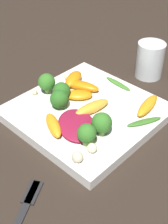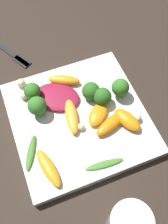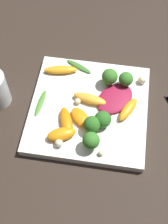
{
  "view_description": "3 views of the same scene",
  "coord_description": "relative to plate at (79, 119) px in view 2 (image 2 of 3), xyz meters",
  "views": [
    {
      "loc": [
        -0.36,
        -0.33,
        0.4
      ],
      "look_at": [
        -0.02,
        -0.01,
        0.03
      ],
      "focal_mm": 50.0,
      "sensor_mm": 36.0,
      "label": 1
    },
    {
      "loc": [
        0.23,
        -0.08,
        0.48
      ],
      "look_at": [
        0.01,
        0.01,
        0.04
      ],
      "focal_mm": 42.0,
      "sensor_mm": 36.0,
      "label": 2
    },
    {
      "loc": [
        -0.05,
        0.37,
        0.62
      ],
      "look_at": [
        0.01,
        0.02,
        0.03
      ],
      "focal_mm": 50.0,
      "sensor_mm": 36.0,
      "label": 3
    }
  ],
  "objects": [
    {
      "name": "broccoli_floret_1",
      "position": [
        -0.04,
        -0.07,
        0.04
      ],
      "size": [
        0.04,
        0.04,
        0.04
      ],
      "color": "#7A9E51",
      "rests_on": "plate"
    },
    {
      "name": "orange_segment_1",
      "position": [
        -0.09,
        -0.0,
        0.02
      ],
      "size": [
        0.05,
        0.07,
        0.02
      ],
      "color": "orange",
      "rests_on": "plate"
    },
    {
      "name": "orange_segment_2",
      "position": [
        0.04,
        0.05,
        0.02
      ],
      "size": [
        0.05,
        0.08,
        0.02
      ],
      "color": "orange",
      "rests_on": "plate"
    },
    {
      "name": "radicchio_leaf_0",
      "position": [
        -0.06,
        -0.03,
        0.02
      ],
      "size": [
        0.11,
        0.12,
        0.01
      ],
      "color": "maroon",
      "rests_on": "plate"
    },
    {
      "name": "broccoli_floret_4",
      "position": [
        -0.02,
        0.1,
        0.04
      ],
      "size": [
        0.04,
        0.04,
        0.04
      ],
      "color": "#7A9E51",
      "rests_on": "plate"
    },
    {
      "name": "orange_segment_0",
      "position": [
        0.08,
        -0.09,
        0.02
      ],
      "size": [
        0.08,
        0.04,
        0.02
      ],
      "color": "orange",
      "rests_on": "plate"
    },
    {
      "name": "broccoli_floret_3",
      "position": [
        -0.01,
        0.06,
        0.03
      ],
      "size": [
        0.04,
        0.04,
        0.04
      ],
      "color": "#84AD5B",
      "rests_on": "plate"
    },
    {
      "name": "arugula_sprig_1",
      "position": [
        0.11,
        0.01,
        0.01
      ],
      "size": [
        0.02,
        0.07,
        0.0
      ],
      "color": "#47842D",
      "rests_on": "plate"
    },
    {
      "name": "arugula_sprig_0",
      "position": [
        0.04,
        -0.11,
        0.01
      ],
      "size": [
        0.07,
        0.04,
        0.01
      ],
      "color": "#3D7528",
      "rests_on": "plate"
    },
    {
      "name": "macadamia_nut_1",
      "position": [
        0.03,
        -0.01,
        0.02
      ],
      "size": [
        0.01,
        0.01,
        0.01
      ],
      "color": "beige",
      "rests_on": "plate"
    },
    {
      "name": "broccoli_floret_0",
      "position": [
        -0.03,
        0.04,
        0.03
      ],
      "size": [
        0.04,
        0.04,
        0.04
      ],
      "color": "#7A9E51",
      "rests_on": "plate"
    },
    {
      "name": "fork",
      "position": [
        -0.24,
        -0.1,
        -0.01
      ],
      "size": [
        0.18,
        0.11,
        0.01
      ],
      "color": "#262628",
      "rests_on": "ground_plane"
    },
    {
      "name": "broccoli_floret_2",
      "position": [
        -0.07,
        -0.07,
        0.03
      ],
      "size": [
        0.03,
        0.03,
        0.04
      ],
      "color": "#84AD5B",
      "rests_on": "plate"
    },
    {
      "name": "plate",
      "position": [
        0.0,
        0.0,
        0.0
      ],
      "size": [
        0.26,
        0.26,
        0.02
      ],
      "color": "white",
      "rests_on": "ground_plane"
    },
    {
      "name": "macadamia_nut_2",
      "position": [
        -0.11,
        -0.09,
        0.02
      ],
      "size": [
        0.02,
        0.02,
        0.02
      ],
      "color": "beige",
      "rests_on": "plate"
    },
    {
      "name": "orange_segment_4",
      "position": [
        0.01,
        0.04,
        0.02
      ],
      "size": [
        0.06,
        0.06,
        0.02
      ],
      "color": "orange",
      "rests_on": "plate"
    },
    {
      "name": "orange_segment_5",
      "position": [
        0.0,
        -0.01,
        0.02
      ],
      "size": [
        0.08,
        0.04,
        0.02
      ],
      "color": "#FCAD33",
      "rests_on": "plate"
    },
    {
      "name": "macadamia_nut_3",
      "position": [
        -0.08,
        -0.09,
        0.02
      ],
      "size": [
        0.02,
        0.02,
        0.02
      ],
      "color": "beige",
      "rests_on": "plate"
    },
    {
      "name": "macadamia_nut_4",
      "position": [
        -0.04,
        0.11,
        0.02
      ],
      "size": [
        0.01,
        0.01,
        0.01
      ],
      "color": "beige",
      "rests_on": "plate"
    },
    {
      "name": "macadamia_nut_0",
      "position": [
        0.05,
        0.1,
        0.02
      ],
      "size": [
        0.02,
        0.02,
        0.02
      ],
      "color": "beige",
      "rests_on": "plate"
    },
    {
      "name": "orange_segment_3",
      "position": [
        0.05,
        0.08,
        0.02
      ],
      "size": [
        0.07,
        0.05,
        0.02
      ],
      "color": "orange",
      "rests_on": "plate"
    },
    {
      "name": "ground_plane",
      "position": [
        0.0,
        0.0,
        -0.01
      ],
      "size": [
        2.4,
        2.4,
        0.0
      ],
      "primitive_type": "plane",
      "color": "#2D231C"
    }
  ]
}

